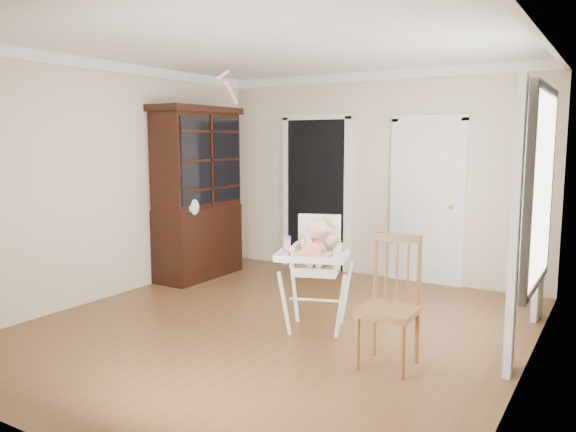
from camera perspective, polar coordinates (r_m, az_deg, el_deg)
The scene contains 16 objects.
floor at distance 5.60m, azimuth -1.27°, elevation -11.19°, with size 5.00×5.00×0.00m, color brown.
ceiling at distance 5.38m, azimuth -1.36°, elevation 17.19°, with size 5.00×5.00×0.00m, color white.
wall_back at distance 7.55m, azimuth 8.95°, elevation 4.07°, with size 4.50×4.50×0.00m, color beige.
wall_left at distance 6.80m, azimuth -17.57°, elevation 3.42°, with size 5.00×5.00×0.00m, color beige.
wall_right at distance 4.54m, azimuth 23.44°, elevation 1.21°, with size 5.00×5.00×0.00m, color beige.
crown_molding at distance 5.37m, azimuth -1.35°, elevation 16.56°, with size 4.50×5.00×0.12m, color white, non-canonical shape.
doorway at distance 7.93m, azimuth 2.84°, elevation 2.58°, with size 1.06×0.05×2.22m.
closet_door at distance 7.31m, azimuth 13.92°, elevation 1.27°, with size 0.96×0.09×2.13m.
window_right at distance 5.34m, azimuth 23.82°, elevation 1.38°, with size 0.13×1.84×2.30m.
high_chair at distance 5.36m, azimuth 2.89°, elevation -4.39°, with size 0.86×0.96×1.12m.
baby at distance 5.36m, azimuth 2.97°, elevation -2.79°, with size 0.36×0.26×0.46m.
cake at distance 5.05m, azimuth 2.40°, elevation -3.50°, with size 0.23×0.23×0.11m.
sippy_cup at distance 5.27m, azimuth -0.11°, elevation -2.76°, with size 0.07×0.07×0.18m.
china_cabinet at distance 7.49m, azimuth -9.17°, elevation 2.32°, with size 0.59×1.33×2.25m.
dining_chair at distance 4.63m, azimuth 10.30°, elevation -9.02°, with size 0.44×0.44×1.05m.
streamer at distance 5.61m, azimuth -6.62°, elevation 14.04°, with size 0.03×0.50×0.02m, color pink, non-canonical shape.
Camera 1 is at (2.84, -4.47, 1.81)m, focal length 35.00 mm.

